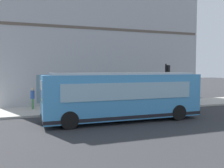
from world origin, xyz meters
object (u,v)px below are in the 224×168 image
object	(u,v)px
pedestrian_near_building_entrance	(101,97)
newspaper_vending_box	(165,99)
pedestrian_walking_along_curb	(164,91)
pedestrian_near_hydrant	(33,97)
city_bus_nearside	(123,96)
traffic_light_near_corner	(167,77)
fire_hydrant	(131,102)

from	to	relation	value
pedestrian_near_building_entrance	newspaper_vending_box	bearing A→B (deg)	-91.76
pedestrian_walking_along_curb	pedestrian_near_hydrant	distance (m)	11.71
pedestrian_near_building_entrance	pedestrian_walking_along_curb	bearing A→B (deg)	-82.65
city_bus_nearside	pedestrian_near_hydrant	world-z (taller)	city_bus_nearside
pedestrian_walking_along_curb	pedestrian_near_hydrant	xyz separation A→B (m)	(0.43, 11.70, -0.10)
pedestrian_near_hydrant	newspaper_vending_box	bearing A→B (deg)	-97.39
traffic_light_near_corner	newspaper_vending_box	bearing A→B (deg)	-23.50
city_bus_nearside	traffic_light_near_corner	xyz separation A→B (m)	(3.41, -5.45, 1.09)
city_bus_nearside	traffic_light_near_corner	world-z (taller)	traffic_light_near_corner
fire_hydrant	pedestrian_near_building_entrance	xyz separation A→B (m)	(-0.07, 2.73, 0.52)
city_bus_nearside	fire_hydrant	xyz separation A→B (m)	(4.53, -2.62, -1.04)
fire_hydrant	pedestrian_near_building_entrance	distance (m)	2.78
newspaper_vending_box	pedestrian_near_building_entrance	bearing A→B (deg)	88.24
city_bus_nearside	pedestrian_near_hydrant	bearing A→B (deg)	43.02
traffic_light_near_corner	pedestrian_walking_along_curb	distance (m)	2.54
fire_hydrant	pedestrian_near_hydrant	world-z (taller)	pedestrian_near_hydrant
city_bus_nearside	pedestrian_walking_along_curb	xyz separation A→B (m)	(5.29, -6.37, -0.35)
pedestrian_near_building_entrance	newspaper_vending_box	xyz separation A→B (m)	(-0.18, -5.93, -0.43)
pedestrian_walking_along_curb	pedestrian_near_hydrant	bearing A→B (deg)	87.90
pedestrian_near_hydrant	newspaper_vending_box	xyz separation A→B (m)	(-1.45, -11.16, -0.50)
city_bus_nearside	pedestrian_walking_along_curb	bearing A→B (deg)	-50.28
pedestrian_near_hydrant	pedestrian_walking_along_curb	bearing A→B (deg)	-92.10
city_bus_nearside	newspaper_vending_box	size ratio (longest dim) A/B	11.17
traffic_light_near_corner	pedestrian_near_hydrant	size ratio (longest dim) A/B	2.15
pedestrian_near_building_entrance	pedestrian_near_hydrant	bearing A→B (deg)	76.39
fire_hydrant	pedestrian_near_building_entrance	world-z (taller)	pedestrian_near_building_entrance
traffic_light_near_corner	pedestrian_near_building_entrance	bearing A→B (deg)	79.37
fire_hydrant	newspaper_vending_box	bearing A→B (deg)	-94.54
city_bus_nearside	fire_hydrant	bearing A→B (deg)	-30.03
city_bus_nearside	fire_hydrant	size ratio (longest dim) A/B	13.59
city_bus_nearside	pedestrian_near_building_entrance	size ratio (longest dim) A/B	6.51
city_bus_nearside	pedestrian_near_hydrant	size ratio (longest dim) A/B	6.05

